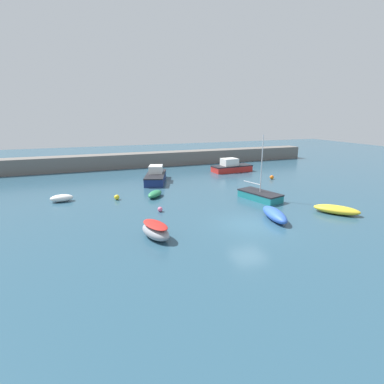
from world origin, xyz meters
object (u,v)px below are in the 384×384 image
object	(u,v)px
rowboat_blue_near	(337,210)
fishing_dinghy_green	(62,198)
motorboat_with_cabin	(156,176)
dinghy_near_pier	(155,194)
mooring_buoy_yellow	(117,197)
motorboat_grey_hull	(231,167)
rowboat_with_red_cover	(155,230)
mooring_buoy_orange	(272,177)
mooring_buoy_pink	(160,209)
rowboat_white_midwater	(275,214)
sailboat_tall_mast	(260,195)

from	to	relation	value
rowboat_blue_near	fishing_dinghy_green	xyz separation A→B (m)	(-20.71, 11.47, -0.00)
motorboat_with_cabin	dinghy_near_pier	size ratio (longest dim) A/B	2.74
rowboat_blue_near	mooring_buoy_yellow	xyz separation A→B (m)	(-15.94, 10.31, -0.09)
rowboat_blue_near	motorboat_grey_hull	size ratio (longest dim) A/B	0.62
rowboat_with_red_cover	mooring_buoy_orange	size ratio (longest dim) A/B	6.20
motorboat_with_cabin	mooring_buoy_pink	size ratio (longest dim) A/B	15.86
fishing_dinghy_green	mooring_buoy_pink	size ratio (longest dim) A/B	4.92
rowboat_white_midwater	mooring_buoy_orange	distance (m)	14.96
dinghy_near_pier	rowboat_blue_near	bearing A→B (deg)	-90.49
motorboat_with_cabin	dinghy_near_pier	world-z (taller)	motorboat_with_cabin
rowboat_blue_near	fishing_dinghy_green	distance (m)	23.67
rowboat_with_red_cover	sailboat_tall_mast	world-z (taller)	sailboat_tall_mast
motorboat_with_cabin	rowboat_white_midwater	bearing A→B (deg)	37.19
rowboat_with_red_cover	rowboat_white_midwater	world-z (taller)	rowboat_with_red_cover
rowboat_blue_near	dinghy_near_pier	distance (m)	15.90
motorboat_grey_hull	mooring_buoy_orange	xyz separation A→B (m)	(2.33, -6.18, -0.43)
fishing_dinghy_green	mooring_buoy_yellow	distance (m)	4.91
rowboat_with_red_cover	mooring_buoy_pink	world-z (taller)	rowboat_with_red_cover
dinghy_near_pier	mooring_buoy_orange	distance (m)	15.64
sailboat_tall_mast	rowboat_white_midwater	world-z (taller)	sailboat_tall_mast
rowboat_with_red_cover	fishing_dinghy_green	bearing A→B (deg)	-166.95
rowboat_with_red_cover	mooring_buoy_pink	size ratio (longest dim) A/B	7.29
sailboat_tall_mast	mooring_buoy_pink	xyz separation A→B (m)	(-9.61, -0.21, -0.20)
sailboat_tall_mast	rowboat_white_midwater	size ratio (longest dim) A/B	1.61
motorboat_grey_hull	mooring_buoy_pink	distance (m)	19.33
motorboat_with_cabin	mooring_buoy_orange	bearing A→B (deg)	94.35
rowboat_with_red_cover	mooring_buoy_orange	xyz separation A→B (m)	(17.69, 12.53, -0.28)
mooring_buoy_pink	mooring_buoy_orange	bearing A→B (deg)	24.85
rowboat_blue_near	mooring_buoy_orange	world-z (taller)	rowboat_blue_near
mooring_buoy_orange	mooring_buoy_pink	bearing A→B (deg)	-155.15
mooring_buoy_pink	motorboat_with_cabin	bearing A→B (deg)	77.70
fishing_dinghy_green	motorboat_with_cabin	bearing A→B (deg)	24.40
fishing_dinghy_green	dinghy_near_pier	world-z (taller)	fishing_dinghy_green
dinghy_near_pier	mooring_buoy_orange	bearing A→B (deg)	-40.94
mooring_buoy_pink	rowboat_with_red_cover	bearing A→B (deg)	-107.90
motorboat_with_cabin	mooring_buoy_orange	size ratio (longest dim) A/B	13.50
rowboat_with_red_cover	rowboat_blue_near	distance (m)	14.73
sailboat_tall_mast	mooring_buoy_yellow	xyz separation A→B (m)	(-12.48, 4.64, -0.16)
rowboat_blue_near	mooring_buoy_pink	xyz separation A→B (m)	(-13.08, 5.46, -0.13)
motorboat_with_cabin	sailboat_tall_mast	world-z (taller)	sailboat_tall_mast
mooring_buoy_pink	sailboat_tall_mast	bearing A→B (deg)	1.24
dinghy_near_pier	mooring_buoy_yellow	bearing A→B (deg)	122.59
motorboat_grey_hull	rowboat_white_midwater	world-z (taller)	motorboat_grey_hull
fishing_dinghy_green	sailboat_tall_mast	distance (m)	18.19
fishing_dinghy_green	motorboat_grey_hull	size ratio (longest dim) A/B	0.35
mooring_buoy_orange	rowboat_blue_near	bearing A→B (deg)	-102.95
dinghy_near_pier	mooring_buoy_pink	bearing A→B (deg)	-150.27
motorboat_grey_hull	rowboat_with_red_cover	bearing A→B (deg)	-133.20
motorboat_grey_hull	mooring_buoy_yellow	distance (m)	18.75
rowboat_blue_near	rowboat_white_midwater	size ratio (longest dim) A/B	0.94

